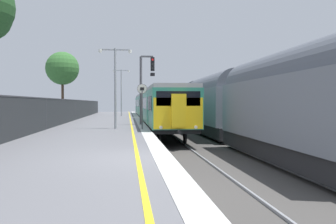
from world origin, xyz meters
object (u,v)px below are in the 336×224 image
at_px(signal_gantry, 145,82).
at_px(platform_lamp_mid, 115,81).
at_px(freight_train_adjacent_track, 198,103).
at_px(background_tree_left, 62,69).
at_px(platform_lamp_far, 121,89).
at_px(speed_limit_sign, 142,100).
at_px(commuter_train_at_platform, 153,106).

xyz_separation_m(signal_gantry, platform_lamp_mid, (-1.98, -4.10, -0.19)).
distance_m(freight_train_adjacent_track, signal_gantry, 9.59).
bearing_deg(background_tree_left, platform_lamp_far, 0.90).
relative_size(speed_limit_sign, background_tree_left, 0.35).
relative_size(commuter_train_at_platform, platform_lamp_far, 7.09).
bearing_deg(signal_gantry, platform_lamp_mid, -115.81).
distance_m(freight_train_adjacent_track, background_tree_left, 18.27).
height_order(platform_lamp_far, background_tree_left, background_tree_left).
distance_m(commuter_train_at_platform, background_tree_left, 12.55).
relative_size(signal_gantry, platform_lamp_far, 0.89).
bearing_deg(freight_train_adjacent_track, platform_lamp_far, 125.68).
distance_m(signal_gantry, speed_limit_sign, 4.77).
distance_m(commuter_train_at_platform, platform_lamp_mid, 17.28).
bearing_deg(freight_train_adjacent_track, speed_limit_sign, -115.53).
distance_m(signal_gantry, platform_lamp_mid, 4.56).
bearing_deg(platform_lamp_far, signal_gantry, -83.74).
bearing_deg(platform_lamp_mid, platform_lamp_far, 90.00).
height_order(speed_limit_sign, background_tree_left, background_tree_left).
bearing_deg(speed_limit_sign, platform_lamp_mid, 164.77).
xyz_separation_m(signal_gantry, background_tree_left, (-9.07, 17.99, 2.48)).
xyz_separation_m(platform_lamp_mid, platform_lamp_far, (-0.00, 22.20, 0.40)).
height_order(commuter_train_at_platform, signal_gantry, signal_gantry).
bearing_deg(freight_train_adjacent_track, background_tree_left, 144.74).
distance_m(freight_train_adjacent_track, speed_limit_sign, 13.58).
height_order(signal_gantry, platform_lamp_mid, signal_gantry).
relative_size(signal_gantry, speed_limit_sign, 1.84).
bearing_deg(background_tree_left, freight_train_adjacent_track, -35.26).
xyz_separation_m(speed_limit_sign, platform_lamp_far, (-1.61, 22.64, 1.60)).
bearing_deg(signal_gantry, commuter_train_at_platform, 83.40).
height_order(platform_lamp_mid, background_tree_left, background_tree_left).
relative_size(freight_train_adjacent_track, background_tree_left, 6.64).
relative_size(signal_gantry, platform_lamp_mid, 1.02).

